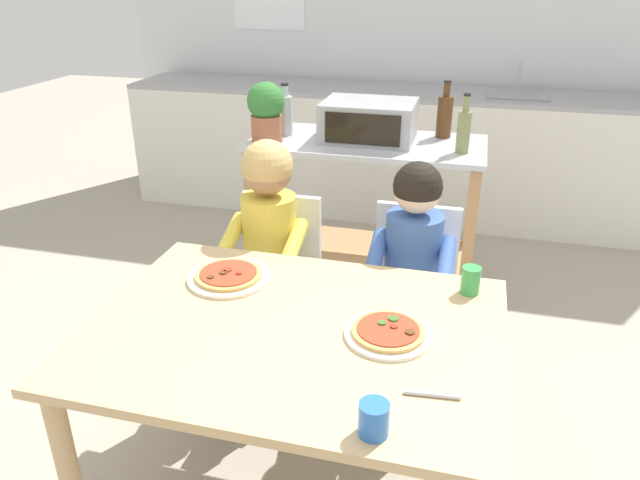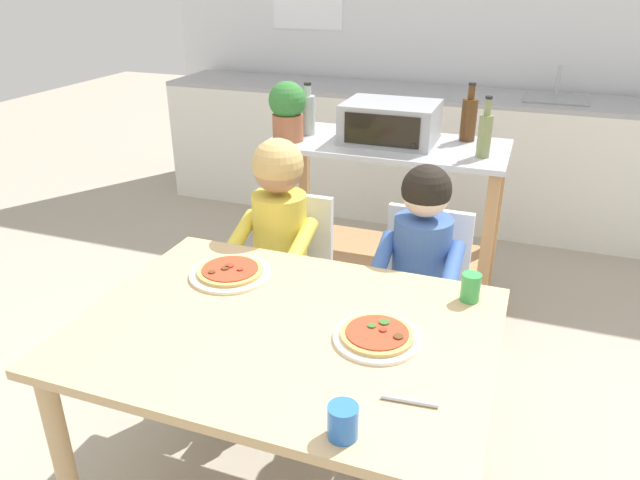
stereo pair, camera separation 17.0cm
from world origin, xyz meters
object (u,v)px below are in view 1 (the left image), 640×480
toaster_oven (369,121)px  dining_chair_left (276,276)px  dining_table (295,354)px  drinking_cup_green (471,280)px  bottle_squat_spirits (464,130)px  bottle_dark_olive_oil (445,115)px  pizza_plate_white (388,333)px  serving_spoon (432,395)px  child_in_yellow_shirt (265,240)px  dining_chair_right (411,291)px  pizza_plate_cream (229,276)px  bottle_brown_beer (285,114)px  potted_herb_plant (266,110)px  child_in_blue_striped_shirt (411,264)px  kitchen_island_cart (365,200)px  drinking_cup_blue (374,419)px

toaster_oven → dining_chair_left: size_ratio=0.54×
dining_table → drinking_cup_green: bearing=34.4°
toaster_oven → bottle_squat_spirits: (0.45, -0.11, 0.01)m
bottle_dark_olive_oil → pizza_plate_white: bottle_dark_olive_oil is taller
pizza_plate_white → serving_spoon: 0.28m
dining_table → child_in_yellow_shirt: (-0.30, 0.60, 0.08)m
toaster_oven → dining_table: bearing=-88.3°
dining_chair_right → serving_spoon: 0.99m
dining_chair_left → pizza_plate_white: dining_chair_left is taller
toaster_oven → pizza_plate_white: (0.32, -1.38, -0.28)m
toaster_oven → pizza_plate_cream: bearing=-102.5°
serving_spoon → toaster_oven: bearing=106.0°
bottle_dark_olive_oil → bottle_brown_beer: bearing=-168.5°
bottle_squat_spirits → potted_herb_plant: bearing=-177.5°
dining_chair_left → bottle_brown_beer: bearing=103.4°
potted_herb_plant → dining_chair_left: bearing=-68.6°
potted_herb_plant → child_in_blue_striped_shirt: bearing=-38.8°
bottle_squat_spirits → bottle_dark_olive_oil: bottle_dark_olive_oil is taller
dining_table → pizza_plate_white: (0.28, 0.02, 0.11)m
dining_chair_right → pizza_plate_cream: size_ratio=2.88×
bottle_dark_olive_oil → pizza_plate_cream: bottle_dark_olive_oil is taller
child_in_blue_striped_shirt → kitchen_island_cart: bearing=112.7°
potted_herb_plant → pizza_plate_cream: bearing=-78.4°
potted_herb_plant → kitchen_island_cart: bearing=15.4°
potted_herb_plant → dining_chair_right: (0.79, -0.51, -0.59)m
kitchen_island_cart → serving_spoon: size_ratio=8.14×
toaster_oven → drinking_cup_blue: (0.34, -1.78, -0.25)m
drinking_cup_blue → potted_herb_plant: bearing=116.6°
bottle_squat_spirits → potted_herb_plant: (-0.92, -0.04, 0.05)m
child_in_yellow_shirt → pizza_plate_white: bearing=-44.9°
dining_chair_left → drinking_cup_blue: dining_chair_left is taller
dining_table → dining_chair_right: 0.80m
dining_chair_left → child_in_blue_striped_shirt: 0.61m
dining_chair_left → serving_spoon: size_ratio=5.79×
child_in_yellow_shirt → pizza_plate_white: (0.58, -0.58, 0.03)m
kitchen_island_cart → pizza_plate_cream: (-0.26, -1.15, 0.12)m
child_in_blue_striped_shirt → drinking_cup_blue: bearing=-88.5°
bottle_dark_olive_oil → child_in_yellow_shirt: size_ratio=0.26×
dining_table → serving_spoon: 0.48m
child_in_yellow_shirt → pizza_plate_white: child_in_yellow_shirt is taller
drinking_cup_green → dining_table: bearing=-145.6°
bottle_squat_spirits → drinking_cup_blue: (-0.11, -1.67, -0.26)m
dining_table → pizza_plate_cream: bearing=143.4°
toaster_oven → drinking_cup_blue: toaster_oven is taller
bottle_brown_beer → dining_table: (0.46, -1.39, -0.40)m
bottle_squat_spirits → serving_spoon: bearing=-89.6°
potted_herb_plant → bottle_dark_olive_oil: bearing=19.9°
toaster_oven → child_in_yellow_shirt: (-0.26, -0.80, -0.31)m
bottle_dark_olive_oil → kitchen_island_cart: bearing=-154.4°
child_in_yellow_shirt → drinking_cup_blue: size_ratio=12.90×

